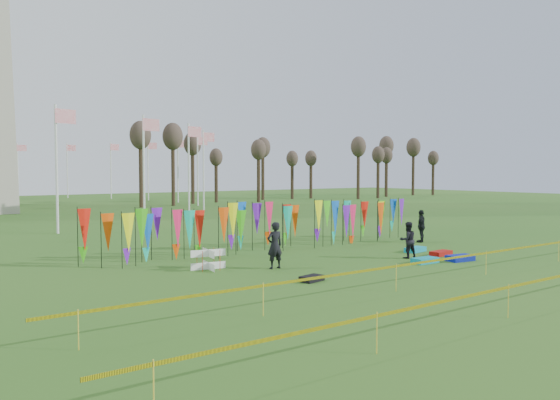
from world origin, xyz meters
TOP-DOWN VIEW (x-y plane):
  - ground at (0.00, 0.00)m, footprint 160.00×160.00m
  - banner_row at (0.28, 7.28)m, footprint 18.64×0.64m
  - caution_tape_near at (-0.22, -2.64)m, footprint 26.00×0.02m
  - caution_tape_far at (-0.22, -6.56)m, footprint 26.00×0.02m
  - tree_line at (32.00, 44.00)m, footprint 53.92×1.92m
  - box_kite at (-5.07, 4.35)m, footprint 0.73×0.73m
  - person_left at (-2.82, 3.00)m, footprint 0.71×0.53m
  - person_mid at (3.51, 1.71)m, footprint 0.90×0.69m
  - person_right at (8.34, 4.98)m, footprint 1.19×0.98m
  - kite_bag_turquoise at (3.10, 0.40)m, footprint 1.17×0.59m
  - kite_bag_blue at (4.80, -0.11)m, footprint 1.27×0.77m
  - kite_bag_red at (5.37, 1.35)m, footprint 1.21×0.65m
  - kite_bag_black at (-3.19, 0.21)m, footprint 0.95×0.67m
  - kite_bag_teal at (5.29, 2.79)m, footprint 1.26×0.77m

SIDE VIEW (x-z plane):
  - ground at x=0.00m, z-range 0.00..0.00m
  - kite_bag_black at x=-3.19m, z-range 0.00..0.20m
  - kite_bag_red at x=5.37m, z-range 0.00..0.21m
  - kite_bag_teal at x=5.29m, z-range 0.00..0.22m
  - kite_bag_turquoise at x=3.10m, z-range 0.00..0.23m
  - kite_bag_blue at x=4.80m, z-range 0.00..0.25m
  - box_kite at x=-5.07m, z-range 0.00..0.81m
  - caution_tape_near at x=-0.22m, z-range 0.33..1.23m
  - caution_tape_far at x=-0.22m, z-range 0.33..1.23m
  - person_mid at x=3.51m, z-range 0.00..1.63m
  - person_right at x=8.34m, z-range 0.00..1.78m
  - person_left at x=-2.82m, z-range 0.00..1.87m
  - banner_row at x=0.28m, z-range 0.26..2.54m
  - tree_line at x=32.00m, z-range 2.25..10.09m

